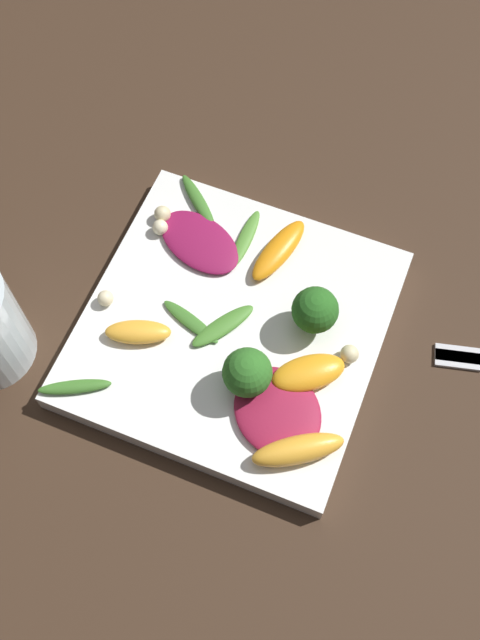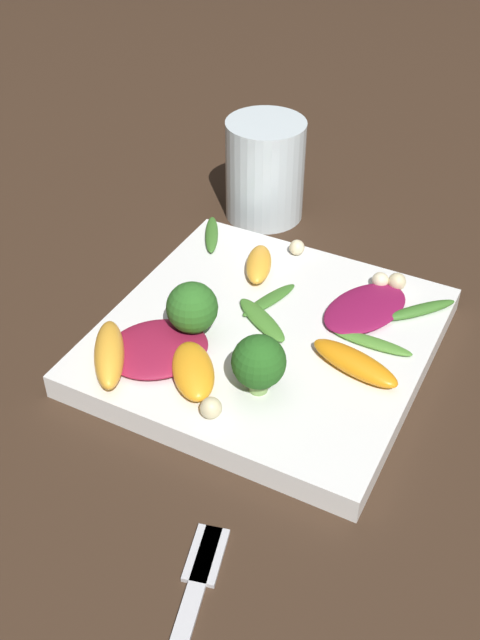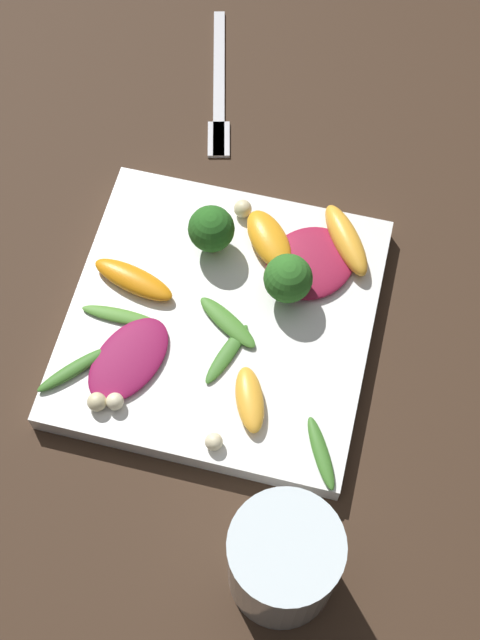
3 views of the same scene
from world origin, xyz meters
TOP-DOWN VIEW (x-y plane):
  - ground_plane at (0.00, 0.00)m, footprint 2.40×2.40m
  - plate at (0.00, 0.00)m, footprint 0.25×0.25m
  - radicchio_leaf_0 at (0.06, -0.06)m, footprint 0.11×0.10m
  - radicchio_leaf_1 at (-0.06, 0.06)m, footprint 0.10×0.08m
  - orange_segment_0 at (0.08, -0.02)m, footprint 0.07×0.06m
  - orange_segment_1 at (0.01, 0.08)m, footprint 0.04×0.08m
  - orange_segment_2 at (-0.07, -0.04)m, footprint 0.06×0.04m
  - orange_segment_3 at (0.09, -0.09)m, footprint 0.07×0.06m
  - broccoli_floret_0 at (0.06, 0.02)m, footprint 0.04×0.04m
  - broccoli_floret_1 at (0.03, -0.05)m, footprint 0.04×0.04m
  - arugula_sprig_0 at (-0.03, -0.01)m, footprint 0.06×0.03m
  - arugula_sprig_1 at (-0.02, 0.08)m, footprint 0.01×0.07m
  - arugula_sprig_2 at (-0.01, -0.01)m, footprint 0.05×0.06m
  - arugula_sprig_3 at (-0.10, -0.11)m, footprint 0.06×0.04m
  - arugula_sprig_4 at (-0.08, 0.10)m, footprint 0.06×0.05m
  - macadamia_nut_0 at (-0.10, 0.06)m, footprint 0.01×0.01m
  - macadamia_nut_1 at (0.10, 0.01)m, footprint 0.02×0.02m
  - macadamia_nut_2 at (-0.10, 0.08)m, footprint 0.02×0.02m
  - macadamia_nut_3 at (-0.11, -0.02)m, footprint 0.01×0.01m

SIDE VIEW (x-z plane):
  - ground_plane at x=0.00m, z-range 0.00..0.00m
  - plate at x=0.00m, z-range 0.00..0.02m
  - arugula_sprig_0 at x=-0.03m, z-range 0.02..0.03m
  - arugula_sprig_1 at x=-0.02m, z-range 0.02..0.03m
  - arugula_sprig_2 at x=-0.01m, z-range 0.02..0.03m
  - arugula_sprig_3 at x=-0.10m, z-range 0.02..0.03m
  - arugula_sprig_4 at x=-0.08m, z-range 0.02..0.03m
  - radicchio_leaf_1 at x=-0.06m, z-range 0.02..0.03m
  - radicchio_leaf_0 at x=0.06m, z-range 0.02..0.03m
  - macadamia_nut_3 at x=-0.11m, z-range 0.02..0.04m
  - macadamia_nut_0 at x=-0.10m, z-range 0.02..0.04m
  - orange_segment_1 at x=0.01m, z-range 0.02..0.04m
  - orange_segment_2 at x=-0.07m, z-range 0.02..0.04m
  - macadamia_nut_2 at x=-0.10m, z-range 0.02..0.04m
  - macadamia_nut_1 at x=0.10m, z-range 0.02..0.04m
  - orange_segment_0 at x=0.08m, z-range 0.02..0.04m
  - orange_segment_3 at x=0.09m, z-range 0.02..0.04m
  - broccoli_floret_0 at x=0.06m, z-range 0.02..0.07m
  - broccoli_floret_1 at x=0.03m, z-range 0.02..0.07m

